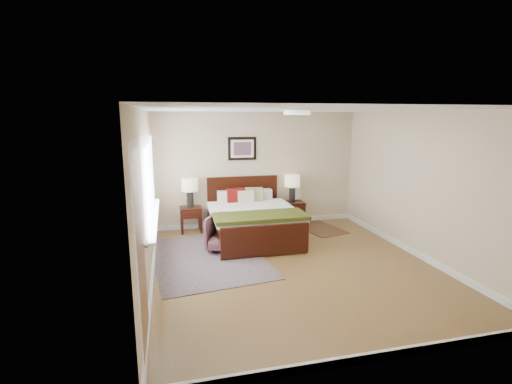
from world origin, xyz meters
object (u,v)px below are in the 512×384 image
nightstand_left (191,213)px  lamp_right (292,183)px  lamp_left (190,187)px  bed (252,214)px  nightstand_right (292,211)px  armchair (229,233)px  rug_persian (207,257)px

nightstand_left → lamp_right: (2.24, 0.02, 0.54)m
lamp_left → lamp_right: 2.24m
bed → lamp_left: bearing=146.3°
nightstand_right → armchair: 2.07m
nightstand_left → lamp_right: lamp_right is taller
armchair → nightstand_left: bearing=141.7°
bed → rug_persian: bearing=-140.7°
armchair → nightstand_right: bearing=63.7°
lamp_left → armchair: lamp_left is taller
bed → nightstand_left: bed is taller
lamp_left → rug_persian: 1.86m
nightstand_left → armchair: bearing=-64.5°
lamp_left → armchair: size_ratio=0.85×
rug_persian → lamp_right: bearing=29.9°
nightstand_left → lamp_right: bearing=0.5°
lamp_right → rug_persian: (-2.09, -1.59, -0.95)m
nightstand_right → lamp_right: size_ratio=0.87×
lamp_right → lamp_left: bearing=180.0°
nightstand_left → bed: bearing=-33.0°
armchair → rug_persian: armchair is taller
lamp_right → bed: bearing=-144.7°
lamp_left → lamp_right: size_ratio=1.00×
bed → nightstand_right: bearing=34.9°
lamp_right → rug_persian: lamp_right is taller
lamp_right → nightstand_right: bearing=-90.0°
nightstand_left → nightstand_right: 2.25m
nightstand_right → lamp_left: size_ratio=0.87×
lamp_left → nightstand_left: bearing=-90.0°
rug_persian → nightstand_left: bearing=88.3°
bed → lamp_left: size_ratio=3.33×
nightstand_left → nightstand_right: bearing=0.2°
nightstand_left → lamp_right: size_ratio=0.87×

